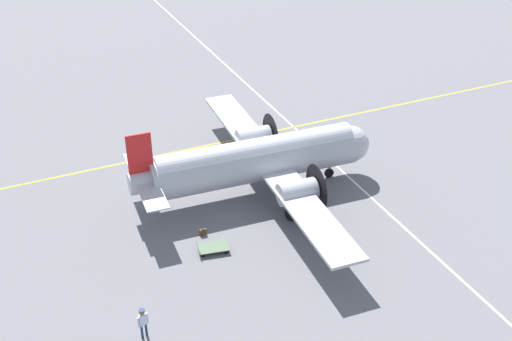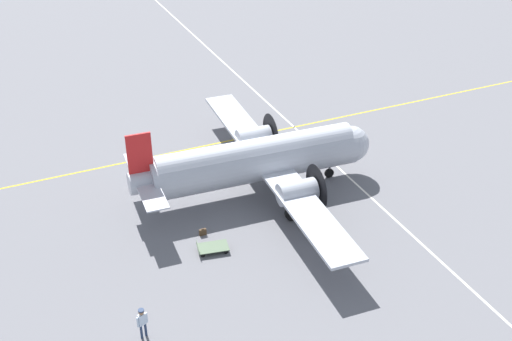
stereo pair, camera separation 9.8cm
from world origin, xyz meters
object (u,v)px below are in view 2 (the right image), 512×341
object	(u,v)px
airliner_main	(262,159)
suitcase_near_door	(203,232)
baggage_cart	(213,247)
crew_foreground	(142,320)

from	to	relation	value
airliner_main	suitcase_near_door	bearing A→B (deg)	-147.19
airliner_main	suitcase_near_door	distance (m)	6.92
suitcase_near_door	baggage_cart	xyz separation A→B (m)	(0.01, 1.80, 0.05)
suitcase_near_door	airliner_main	bearing A→B (deg)	-150.62
crew_foreground	suitcase_near_door	distance (m)	9.24
airliner_main	baggage_cart	bearing A→B (deg)	-135.24
baggage_cart	airliner_main	bearing A→B (deg)	51.70
crew_foreground	suitcase_near_door	world-z (taller)	crew_foreground
crew_foreground	baggage_cart	size ratio (longest dim) A/B	0.91
suitcase_near_door	baggage_cart	distance (m)	1.80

